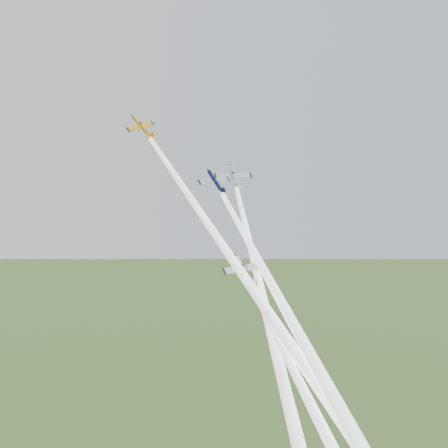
% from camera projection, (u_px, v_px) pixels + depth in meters
% --- Properties ---
extents(plane_yellow, '(10.29, 7.64, 8.42)m').
position_uv_depth(plane_yellow, '(143.00, 127.00, 113.91)').
color(plane_yellow, orange).
extents(smoke_trail_yellow, '(23.01, 50.20, 60.37)m').
position_uv_depth(smoke_trail_yellow, '(257.00, 296.00, 98.44)').
color(smoke_trail_yellow, white).
extents(plane_navy, '(8.86, 6.73, 7.36)m').
position_uv_depth(plane_navy, '(216.00, 182.00, 111.87)').
color(plane_navy, '#0B1133').
extents(smoke_trail_navy, '(7.58, 38.60, 43.53)m').
position_uv_depth(smoke_trail_navy, '(288.00, 313.00, 96.61)').
color(smoke_trail_navy, white).
extents(plane_silver_right, '(9.89, 8.72, 7.40)m').
position_uv_depth(plane_silver_right, '(234.00, 177.00, 123.32)').
color(plane_silver_right, '#B0B8BF').
extents(smoke_trail_silver_right, '(15.66, 45.39, 52.62)m').
position_uv_depth(smoke_trail_silver_right, '(270.00, 326.00, 100.62)').
color(smoke_trail_silver_right, white).
extents(plane_silver_low, '(9.26, 7.22, 7.60)m').
position_uv_depth(plane_silver_low, '(244.00, 271.00, 103.21)').
color(plane_silver_low, silver).
extents(smoke_trail_silver_low, '(5.90, 35.91, 40.39)m').
position_uv_depth(smoke_trail_silver_low, '(318.00, 419.00, 88.55)').
color(smoke_trail_silver_low, white).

